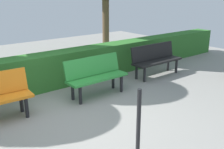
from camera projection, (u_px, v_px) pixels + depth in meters
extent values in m
plane|color=gray|center=(73.00, 122.00, 4.65)|extent=(16.00, 16.00, 0.00)
cube|color=black|center=(158.00, 61.00, 7.07)|extent=(1.58, 0.44, 0.05)
cube|color=black|center=(153.00, 52.00, 7.14)|extent=(1.58, 0.13, 0.42)
cylinder|color=black|center=(176.00, 66.00, 7.40)|extent=(0.07, 0.07, 0.39)
cylinder|color=black|center=(168.00, 64.00, 7.63)|extent=(0.07, 0.07, 0.39)
cylinder|color=black|center=(145.00, 75.00, 6.65)|extent=(0.07, 0.07, 0.39)
cylinder|color=black|center=(136.00, 72.00, 6.88)|extent=(0.07, 0.07, 0.39)
cube|color=#2D8C38|center=(98.00, 78.00, 5.71)|extent=(1.42, 0.43, 0.05)
cube|color=#2D8C38|center=(93.00, 66.00, 5.78)|extent=(1.42, 0.14, 0.42)
cylinder|color=black|center=(121.00, 84.00, 6.00)|extent=(0.07, 0.07, 0.39)
cylinder|color=black|center=(113.00, 80.00, 6.22)|extent=(0.07, 0.07, 0.39)
cylinder|color=black|center=(80.00, 95.00, 5.33)|extent=(0.07, 0.07, 0.39)
cylinder|color=black|center=(73.00, 91.00, 5.55)|extent=(0.07, 0.07, 0.39)
cylinder|color=black|center=(27.00, 108.00, 4.76)|extent=(0.07, 0.07, 0.39)
cylinder|color=black|center=(21.00, 102.00, 4.99)|extent=(0.07, 0.07, 0.39)
cube|color=#2D6B28|center=(68.00, 67.00, 6.52)|extent=(11.98, 0.56, 0.84)
cylinder|color=brown|center=(106.00, 21.00, 8.84)|extent=(0.23, 0.23, 2.53)
cylinder|color=black|center=(139.00, 123.00, 3.58)|extent=(0.06, 0.06, 1.00)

